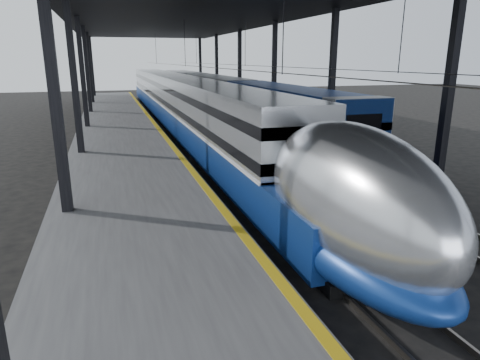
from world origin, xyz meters
name	(u,v)px	position (x,y,z in m)	size (l,w,h in m)	color
ground	(279,281)	(0.00, 0.00, 0.00)	(160.00, 160.00, 0.00)	black
platform	(121,142)	(-3.50, 20.00, 0.50)	(6.00, 80.00, 1.00)	#4C4C4F
yellow_strip	(162,133)	(-0.70, 20.00, 1.00)	(0.30, 80.00, 0.01)	gold
rails	(233,142)	(4.50, 20.00, 0.08)	(6.52, 80.00, 0.16)	slate
canopy	(195,10)	(1.90, 20.00, 9.12)	(18.00, 75.00, 9.47)	black
tgv_train	(182,105)	(2.00, 27.44, 2.11)	(3.15, 65.20, 4.52)	silver
second_train	(218,97)	(7.00, 34.42, 2.17)	(3.11, 56.05, 4.28)	navy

